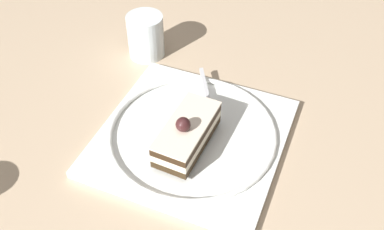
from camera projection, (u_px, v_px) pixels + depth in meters
name	position (u px, v px, depth m)	size (l,w,h in m)	color
ground_plane	(195.00, 150.00, 0.60)	(2.40, 2.40, 0.00)	tan
dessert_plate	(192.00, 135.00, 0.61)	(0.27, 0.27, 0.02)	white
cake_slice	(187.00, 133.00, 0.57)	(0.06, 0.12, 0.06)	#322312
fork	(207.00, 96.00, 0.65)	(0.06, 0.11, 0.00)	silver
drink_glass_far	(146.00, 37.00, 0.74)	(0.06, 0.06, 0.07)	silver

